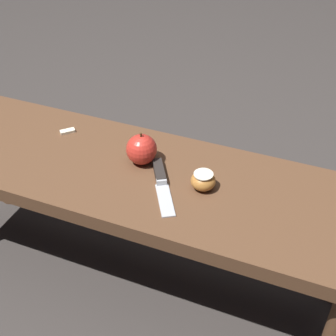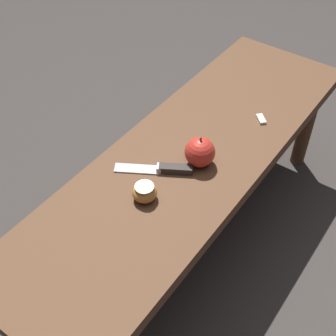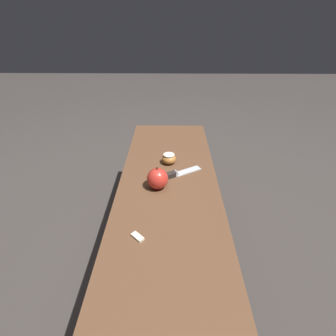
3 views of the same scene
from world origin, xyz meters
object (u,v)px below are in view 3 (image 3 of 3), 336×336
(wooden_bench, at_px, (168,201))
(apple_whole, at_px, (158,179))
(knife, at_px, (173,175))
(apple_cut, at_px, (170,159))

(wooden_bench, bearing_deg, apple_whole, -111.82)
(knife, bearing_deg, wooden_bench, -130.48)
(knife, bearing_deg, apple_cut, 66.08)
(wooden_bench, height_order, apple_cut, apple_cut)
(wooden_bench, relative_size, apple_cut, 20.62)
(apple_whole, xyz_separation_m, apple_cut, (-0.18, 0.04, -0.02))
(apple_whole, height_order, apple_cut, apple_whole)
(wooden_bench, distance_m, apple_cut, 0.21)
(apple_whole, bearing_deg, apple_cut, 166.50)
(knife, bearing_deg, apple_whole, -157.11)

